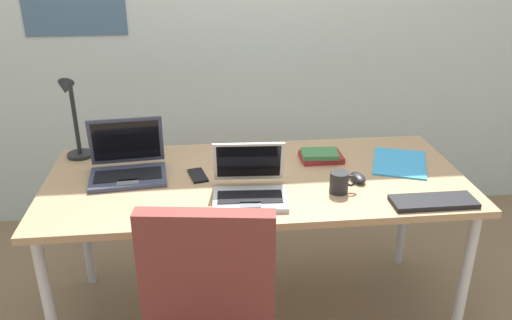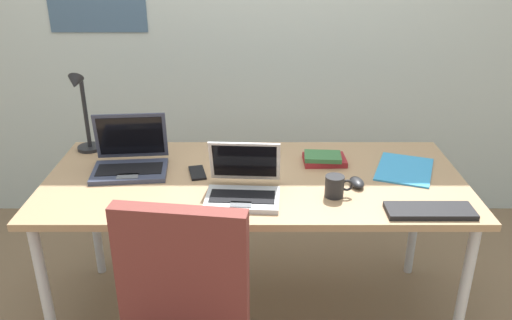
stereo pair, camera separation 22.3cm
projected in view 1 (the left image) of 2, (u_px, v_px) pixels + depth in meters
The scene contains 13 objects.
ground_plane at pixel (256, 313), 2.57m from camera, with size 12.00×12.00×0.00m, color #7A6047.
wall_back at pixel (236, 8), 3.04m from camera, with size 6.00×0.13×2.60m.
desk at pixel (256, 189), 2.29m from camera, with size 1.80×0.80×0.74m.
desk_lamp at pixel (73, 119), 2.36m from camera, with size 0.12×0.18×0.40m.
laptop_back_right at pixel (128, 166), 2.26m from camera, with size 0.34×0.29×0.24m.
laptop_near_lamp at pixel (250, 187), 2.08m from camera, with size 0.31×0.29×0.21m.
external_keyboard at pixel (434, 202), 2.04m from camera, with size 0.33×0.12×0.02m, color black.
computer_mouse at pixel (358, 178), 2.22m from camera, with size 0.06×0.10×0.03m, color black.
cell_phone at pixel (198, 175), 2.27m from camera, with size 0.06×0.14×0.01m, color black.
pill_bottle at pixel (226, 155), 2.38m from camera, with size 0.04×0.04×0.08m.
book_stack at pixel (321, 156), 2.42m from camera, with size 0.19×0.15×0.05m.
paper_folder_front_left at pixel (400, 163), 2.39m from camera, with size 0.23×0.31×0.01m, color #338CC6.
coffee_mug at pixel (340, 182), 2.12m from camera, with size 0.11×0.08×0.09m.
Camera 1 is at (-0.22, -2.03, 1.73)m, focal length 36.79 mm.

